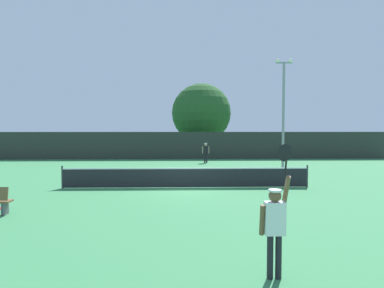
# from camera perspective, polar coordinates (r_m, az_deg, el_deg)

# --- Properties ---
(ground_plane) EXTENTS (120.00, 120.00, 0.00)m
(ground_plane) POSITION_cam_1_polar(r_m,az_deg,el_deg) (16.51, -1.00, -7.28)
(ground_plane) COLOR #387F4C
(tennis_net) EXTENTS (11.79, 0.08, 1.07)m
(tennis_net) POSITION_cam_1_polar(r_m,az_deg,el_deg) (16.43, -1.00, -5.52)
(tennis_net) COLOR #232328
(tennis_net) RESTS_ON ground
(perimeter_fence) EXTENTS (37.75, 0.12, 2.50)m
(perimeter_fence) POSITION_cam_1_polar(r_m,az_deg,el_deg) (31.46, -1.35, -0.25)
(perimeter_fence) COLOR #2D332D
(perimeter_fence) RESTS_ON ground
(player_serving) EXTENTS (0.67, 0.40, 2.56)m
(player_serving) POSITION_cam_1_polar(r_m,az_deg,el_deg) (6.79, 13.65, -12.10)
(player_serving) COLOR white
(player_serving) RESTS_ON ground
(player_receiving) EXTENTS (0.57, 0.24, 1.62)m
(player_receiving) POSITION_cam_1_polar(r_m,az_deg,el_deg) (28.00, 2.30, -1.15)
(player_receiving) COLOR black
(player_receiving) RESTS_ON ground
(tennis_ball) EXTENTS (0.07, 0.07, 0.07)m
(tennis_ball) POSITION_cam_1_polar(r_m,az_deg,el_deg) (19.08, 5.61, -5.84)
(tennis_ball) COLOR #CCE033
(tennis_ball) RESTS_ON ground
(light_pole) EXTENTS (1.18, 0.28, 7.64)m
(light_pole) POSITION_cam_1_polar(r_m,az_deg,el_deg) (24.76, 14.97, 6.11)
(light_pole) COLOR gray
(light_pole) RESTS_ON ground
(large_tree) EXTENTS (6.37, 6.37, 7.65)m
(large_tree) POSITION_cam_1_polar(r_m,az_deg,el_deg) (37.13, 1.57, 5.15)
(large_tree) COLOR brown
(large_tree) RESTS_ON ground
(parked_car_near) EXTENTS (1.97, 4.23, 1.69)m
(parked_car_near) POSITION_cam_1_polar(r_m,az_deg,el_deg) (39.14, -13.46, -0.44)
(parked_car_near) COLOR navy
(parked_car_near) RESTS_ON ground
(parked_car_mid) EXTENTS (2.10, 4.29, 1.69)m
(parked_car_mid) POSITION_cam_1_polar(r_m,az_deg,el_deg) (37.88, 13.70, -0.55)
(parked_car_mid) COLOR #B7B7BC
(parked_car_mid) RESTS_ON ground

